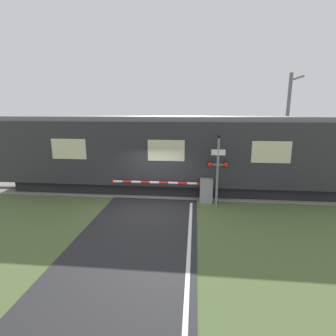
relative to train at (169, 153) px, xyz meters
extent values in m
plane|color=#4C6033|center=(-0.56, -3.04, -2.06)|extent=(80.00, 80.00, 0.00)
cube|color=gray|center=(-0.56, 0.00, -2.05)|extent=(36.00, 3.20, 0.03)
cube|color=#595451|center=(-0.56, -0.72, -1.98)|extent=(36.00, 0.08, 0.10)
cube|color=#595451|center=(-0.56, 0.72, -1.98)|extent=(36.00, 0.08, 0.10)
cube|color=black|center=(0.00, 0.00, -1.76)|extent=(16.48, 2.44, 0.60)
cube|color=#2D2D33|center=(0.00, 0.00, 0.13)|extent=(17.91, 2.87, 3.19)
cube|color=slate|center=(0.00, 0.00, 1.85)|extent=(17.56, 2.64, 0.24)
cube|color=beige|center=(4.93, -1.45, 0.37)|extent=(1.79, 0.02, 1.02)
cube|color=beige|center=(0.00, -1.45, 0.37)|extent=(1.79, 0.02, 1.02)
cube|color=beige|center=(-4.93, -1.45, 0.37)|extent=(1.79, 0.02, 1.02)
cube|color=gray|center=(1.97, -1.76, -1.49)|extent=(0.60, 0.44, 1.16)
cylinder|color=gray|center=(1.97, -1.76, -1.16)|extent=(0.16, 0.16, 0.18)
cylinder|color=red|center=(1.75, -1.76, -1.16)|extent=(0.46, 0.11, 0.11)
cylinder|color=white|center=(1.29, -1.76, -1.16)|extent=(0.46, 0.11, 0.11)
cylinder|color=red|center=(0.83, -1.76, -1.16)|extent=(0.46, 0.11, 0.11)
cylinder|color=white|center=(0.38, -1.76, -1.16)|extent=(0.46, 0.11, 0.11)
cylinder|color=red|center=(-0.08, -1.76, -1.16)|extent=(0.46, 0.11, 0.11)
cylinder|color=white|center=(-0.53, -1.76, -1.16)|extent=(0.46, 0.11, 0.11)
cylinder|color=red|center=(-0.99, -1.76, -1.16)|extent=(0.46, 0.11, 0.11)
cylinder|color=white|center=(-1.44, -1.76, -1.16)|extent=(0.46, 0.11, 0.11)
cylinder|color=red|center=(-1.90, -1.76, -1.16)|extent=(0.46, 0.11, 0.11)
cylinder|color=white|center=(-2.35, -1.76, -1.16)|extent=(0.46, 0.11, 0.11)
cylinder|color=red|center=(-2.58, -1.76, -1.16)|extent=(0.20, 0.02, 0.20)
cylinder|color=gray|center=(2.43, -2.15, -0.50)|extent=(0.11, 0.11, 3.13)
cube|color=gray|center=(2.43, -2.15, -0.12)|extent=(0.82, 0.07, 0.07)
sphere|color=red|center=(2.08, -2.20, -0.12)|extent=(0.24, 0.24, 0.24)
sphere|color=red|center=(2.78, -2.20, -0.12)|extent=(0.24, 0.24, 0.24)
cylinder|color=black|center=(2.08, -2.09, -0.12)|extent=(0.30, 0.06, 0.30)
cylinder|color=black|center=(2.78, -2.09, -0.12)|extent=(0.30, 0.06, 0.30)
cube|color=white|center=(2.43, -2.19, 0.44)|extent=(0.62, 0.02, 0.26)
sphere|color=black|center=(2.43, -2.15, 1.17)|extent=(0.18, 0.18, 0.18)
cylinder|color=slate|center=(6.72, 2.31, 1.14)|extent=(0.20, 0.20, 6.41)
cube|color=slate|center=(6.72, 1.41, 3.95)|extent=(0.10, 1.80, 0.08)
camera|label=1|loc=(1.39, -13.90, 2.29)|focal=28.00mm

